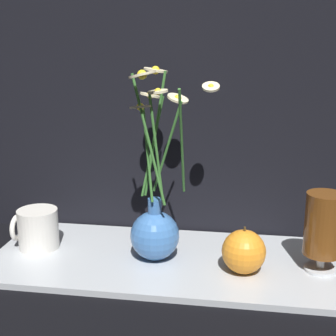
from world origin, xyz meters
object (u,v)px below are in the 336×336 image
(tea_glass, at_px, (324,226))
(orange_fruit, at_px, (244,252))
(yellow_mug, at_px, (37,229))
(vase_with_flowers, at_px, (155,223))

(tea_glass, bearing_deg, orange_fruit, -169.01)
(yellow_mug, bearing_deg, orange_fruit, -6.27)
(yellow_mug, height_order, orange_fruit, orange_fruit)
(vase_with_flowers, xyz_separation_m, orange_fruit, (0.17, -0.03, -0.03))
(tea_glass, distance_m, orange_fruit, 0.15)
(yellow_mug, xyz_separation_m, tea_glass, (0.56, -0.02, 0.05))
(yellow_mug, distance_m, orange_fruit, 0.42)
(vase_with_flowers, xyz_separation_m, yellow_mug, (-0.25, 0.01, -0.03))
(yellow_mug, height_order, tea_glass, tea_glass)
(orange_fruit, bearing_deg, tea_glass, 10.99)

